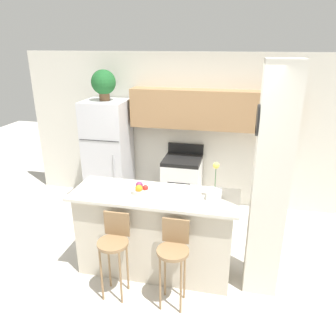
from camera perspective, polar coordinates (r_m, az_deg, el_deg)
The scene contains 12 objects.
ground_plane at distance 4.34m, azimuth -2.15°, elevation -17.16°, with size 14.00×14.00×0.00m, color beige.
wall_back at distance 5.48m, azimuth 4.42°, elevation 7.77°, with size 5.60×0.38×2.55m.
pillar_right at distance 3.58m, azimuth 17.33°, elevation -3.01°, with size 0.38×0.32×2.55m.
counter_bar at distance 4.03m, azimuth -2.26°, elevation -11.22°, with size 1.94×0.69×1.05m.
refrigerator at distance 5.70m, azimuth -10.33°, elevation 2.49°, with size 0.71×0.68×1.81m.
stove_range at distance 5.53m, azimuth 2.48°, elevation -2.66°, with size 0.61×0.64×1.07m.
bar_stool_left at distance 3.68m, azimuth -9.35°, elevation -12.89°, with size 0.34×0.34×0.98m.
bar_stool_right at distance 3.51m, azimuth 0.97°, elevation -14.37°, with size 0.34×0.34×0.98m.
potted_plant_on_fridge at distance 5.45m, azimuth -11.16°, elevation 14.33°, with size 0.39×0.39×0.48m.
orchid_vase at distance 3.67m, azimuth 8.13°, elevation -3.96°, with size 0.16×0.16×0.43m.
fruit_bowl at distance 3.80m, azimuth -4.74°, elevation -3.73°, with size 0.23×0.23×0.12m.
trash_bin at distance 5.58m, azimuth -5.30°, elevation -5.60°, with size 0.28×0.28×0.38m.
Camera 1 is at (0.90, -3.29, 2.68)m, focal length 35.00 mm.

